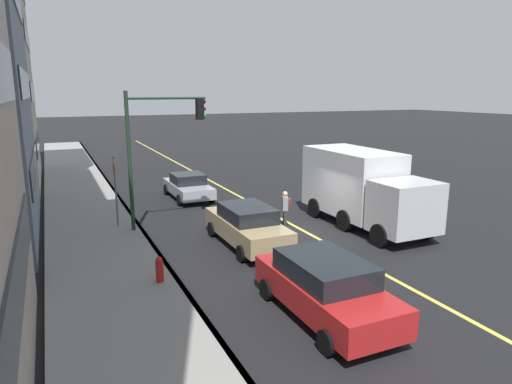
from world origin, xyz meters
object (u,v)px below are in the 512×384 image
object	(u,v)px
car_silver	(188,186)
truck_white	(362,187)
car_red	(325,287)
car_tan	(247,225)
pedestrian_with_backpack	(285,207)
street_sign_post	(115,187)
traffic_light_mast	(159,137)
fire_hydrant	(160,272)

from	to	relation	value
car_silver	truck_white	world-z (taller)	truck_white
car_red	truck_white	world-z (taller)	truck_white
car_tan	pedestrian_with_backpack	xyz separation A→B (m)	(1.33, -2.37, 0.15)
car_red	street_sign_post	size ratio (longest dim) A/B	1.49
traffic_light_mast	street_sign_post	size ratio (longest dim) A/B	1.85
car_silver	pedestrian_with_backpack	bearing A→B (deg)	-162.90
pedestrian_with_backpack	street_sign_post	distance (m)	7.25
car_tan	car_red	size ratio (longest dim) A/B	1.01
street_sign_post	fire_hydrant	size ratio (longest dim) A/B	3.34
car_silver	pedestrian_with_backpack	xyz separation A→B (m)	(-7.19, -2.21, 0.25)
street_sign_post	car_silver	bearing A→B (deg)	-45.70
car_red	pedestrian_with_backpack	distance (m)	7.89
car_tan	fire_hydrant	size ratio (longest dim) A/B	5.03
truck_white	street_sign_post	size ratio (longest dim) A/B	2.15
pedestrian_with_backpack	fire_hydrant	size ratio (longest dim) A/B	1.74
car_tan	car_red	world-z (taller)	car_red
fire_hydrant	truck_white	bearing A→B (deg)	-73.65
car_red	street_sign_post	world-z (taller)	street_sign_post
car_red	truck_white	size ratio (longest dim) A/B	0.69
pedestrian_with_backpack	traffic_light_mast	distance (m)	6.04
truck_white	fire_hydrant	size ratio (longest dim) A/B	7.19
car_red	traffic_light_mast	bearing A→B (deg)	12.47
car_red	car_tan	bearing A→B (deg)	-3.81
car_tan	street_sign_post	xyz separation A→B (m)	(4.26, 4.21, 1.03)
car_red	pedestrian_with_backpack	xyz separation A→B (m)	(7.38, -2.77, 0.12)
pedestrian_with_backpack	traffic_light_mast	xyz separation A→B (m)	(2.01, 4.85, 3.00)
pedestrian_with_backpack	street_sign_post	world-z (taller)	street_sign_post
street_sign_post	fire_hydrant	bearing A→B (deg)	-177.38
truck_white	car_silver	bearing A→B (deg)	34.07
pedestrian_with_backpack	traffic_light_mast	bearing A→B (deg)	67.45
pedestrian_with_backpack	fire_hydrant	xyz separation A→B (m)	(-3.72, 6.27, -0.49)
car_silver	street_sign_post	bearing A→B (deg)	134.30
truck_white	traffic_light_mast	size ratio (longest dim) A/B	1.16
street_sign_post	fire_hydrant	world-z (taller)	street_sign_post
car_tan	traffic_light_mast	size ratio (longest dim) A/B	0.81
traffic_light_mast	car_tan	bearing A→B (deg)	-143.39
truck_white	fire_hydrant	bearing A→B (deg)	106.35
car_tan	car_silver	xyz separation A→B (m)	(8.52, -0.15, -0.10)
car_silver	traffic_light_mast	bearing A→B (deg)	153.05
car_silver	fire_hydrant	size ratio (longest dim) A/B	4.61
car_tan	car_silver	size ratio (longest dim) A/B	1.09
car_silver	fire_hydrant	xyz separation A→B (m)	(-10.91, 4.06, -0.24)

